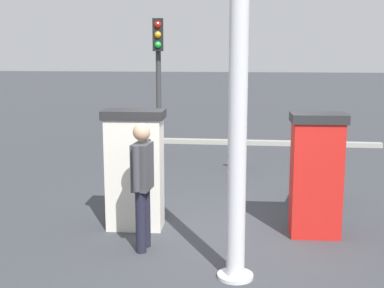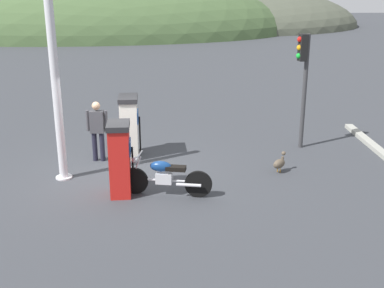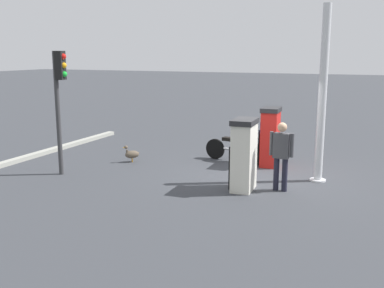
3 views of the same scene
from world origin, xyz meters
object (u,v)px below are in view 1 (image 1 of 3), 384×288
object	(u,v)px
motorcycle_near_pump	(314,185)
attendant_person	(142,179)
roadside_traffic_light	(158,63)
fuel_pump_far	(135,169)
wandering_duck	(239,159)
fuel_pump_near	(316,174)
canopy_support_pole	(238,90)

from	to	relation	value
motorcycle_near_pump	attendant_person	world-z (taller)	attendant_person
motorcycle_near_pump	attendant_person	xyz separation A→B (m)	(-1.79, 2.28, 0.47)
roadside_traffic_light	fuel_pump_far	bearing A→B (deg)	-173.08
attendant_person	wandering_duck	world-z (taller)	attendant_person
fuel_pump_far	motorcycle_near_pump	size ratio (longest dim) A/B	0.83
fuel_pump_near	wandering_duck	size ratio (longest dim) A/B	3.26
fuel_pump_far	attendant_person	bearing A→B (deg)	-160.15
motorcycle_near_pump	canopy_support_pole	world-z (taller)	canopy_support_pole
fuel_pump_near	motorcycle_near_pump	bearing A→B (deg)	-5.17
canopy_support_pole	motorcycle_near_pump	bearing A→B (deg)	-23.75
attendant_person	roadside_traffic_light	world-z (taller)	roadside_traffic_light
fuel_pump_far	wandering_duck	world-z (taller)	fuel_pump_far
attendant_person	motorcycle_near_pump	bearing A→B (deg)	-51.89
fuel_pump_near	roadside_traffic_light	bearing A→B (deg)	32.74
wandering_duck	canopy_support_pole	world-z (taller)	canopy_support_pole
fuel_pump_near	roadside_traffic_light	xyz separation A→B (m)	(4.76, 3.06, 1.37)
roadside_traffic_light	wandering_duck	bearing A→B (deg)	-116.41
fuel_pump_near	fuel_pump_far	size ratio (longest dim) A/B	0.99
motorcycle_near_pump	attendant_person	size ratio (longest dim) A/B	1.26
roadside_traffic_light	canopy_support_pole	xyz separation A→B (m)	(-6.25, -2.06, -0.14)
fuel_pump_far	canopy_support_pole	size ratio (longest dim) A/B	0.39
roadside_traffic_light	canopy_support_pole	bearing A→B (deg)	-161.78
fuel_pump_near	canopy_support_pole	xyz separation A→B (m)	(-1.49, 1.00, 1.23)
fuel_pump_far	roadside_traffic_light	world-z (taller)	roadside_traffic_light
roadside_traffic_light	canopy_support_pole	distance (m)	6.58
fuel_pump_far	canopy_support_pole	distance (m)	2.43
canopy_support_pole	attendant_person	bearing A→B (deg)	59.95
fuel_pump_far	roadside_traffic_light	distance (m)	4.98
motorcycle_near_pump	roadside_traffic_light	world-z (taller)	roadside_traffic_light
motorcycle_near_pump	wandering_duck	distance (m)	3.11
fuel_pump_far	motorcycle_near_pump	distance (m)	2.78
fuel_pump_far	wandering_duck	bearing A→B (deg)	-18.96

